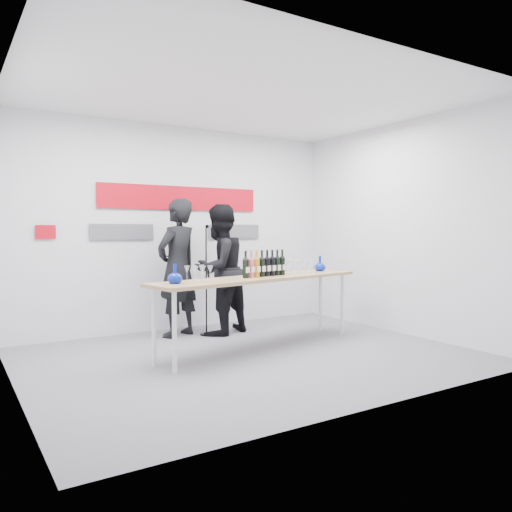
# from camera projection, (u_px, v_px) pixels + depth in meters

# --- Properties ---
(ground) EXTENTS (5.00, 5.00, 0.00)m
(ground) POSITION_uv_depth(u_px,v_px,m) (251.00, 356.00, 5.84)
(ground) COLOR slate
(ground) RESTS_ON ground
(back_wall) EXTENTS (5.00, 0.04, 3.00)m
(back_wall) POSITION_uv_depth(u_px,v_px,m) (181.00, 228.00, 7.46)
(back_wall) COLOR silver
(back_wall) RESTS_ON ground
(signage) EXTENTS (3.38, 0.02, 0.79)m
(signage) POSITION_uv_depth(u_px,v_px,m) (178.00, 208.00, 7.38)
(signage) COLOR red
(signage) RESTS_ON back_wall
(tasting_table) EXTENTS (3.05, 1.15, 0.90)m
(tasting_table) POSITION_uv_depth(u_px,v_px,m) (260.00, 282.00, 6.17)
(tasting_table) COLOR tan
(tasting_table) RESTS_ON ground
(wine_bottles) EXTENTS (0.71, 0.21, 0.33)m
(wine_bottles) POSITION_uv_depth(u_px,v_px,m) (265.00, 263.00, 6.21)
(wine_bottles) COLOR black
(wine_bottles) RESTS_ON tasting_table
(decanter_left) EXTENTS (0.16, 0.16, 0.21)m
(decanter_left) POSITION_uv_depth(u_px,v_px,m) (175.00, 274.00, 5.38)
(decanter_left) COLOR #081F9B
(decanter_left) RESTS_ON tasting_table
(decanter_right) EXTENTS (0.16, 0.16, 0.21)m
(decanter_right) POSITION_uv_depth(u_px,v_px,m) (320.00, 263.00, 7.03)
(decanter_right) COLOR #081F9B
(decanter_right) RESTS_ON tasting_table
(glasses_left) EXTENTS (0.29, 0.26, 0.18)m
(glasses_left) POSITION_uv_depth(u_px,v_px,m) (199.00, 274.00, 5.53)
(glasses_left) COLOR silver
(glasses_left) RESTS_ON tasting_table
(glasses_right) EXTENTS (0.59, 0.30, 0.18)m
(glasses_right) POSITION_uv_depth(u_px,v_px,m) (298.00, 267.00, 6.62)
(glasses_right) COLOR silver
(glasses_right) RESTS_ON tasting_table
(presenter_left) EXTENTS (0.82, 0.70, 1.91)m
(presenter_left) POSITION_uv_depth(u_px,v_px,m) (178.00, 268.00, 6.89)
(presenter_left) COLOR black
(presenter_left) RESTS_ON ground
(presenter_right) EXTENTS (1.08, 0.96, 1.84)m
(presenter_right) POSITION_uv_depth(u_px,v_px,m) (219.00, 269.00, 7.03)
(presenter_right) COLOR black
(presenter_right) RESTS_ON ground
(mic_stand) EXTENTS (0.18, 0.18, 1.55)m
(mic_stand) POSITION_uv_depth(u_px,v_px,m) (206.00, 302.00, 6.98)
(mic_stand) COLOR black
(mic_stand) RESTS_ON ground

